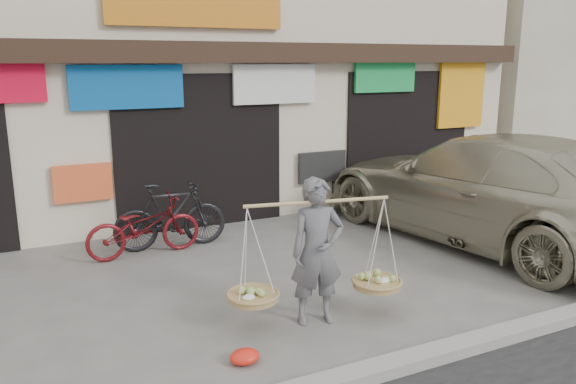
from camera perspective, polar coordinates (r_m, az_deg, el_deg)
name	(u,v)px	position (r m, az deg, el deg)	size (l,w,h in m)	color
ground	(288,297)	(7.21, -0.05, -10.65)	(70.00, 70.00, 0.00)	slate
kerb	(379,370)	(5.65, 9.25, -17.38)	(70.00, 0.25, 0.12)	gray
shophouse_block	(156,35)	(12.69, -13.25, 15.29)	(14.00, 6.32, 7.00)	beige
neighbor_east	(567,51)	(20.86, 26.52, 12.67)	(12.00, 7.00, 6.40)	#B0A791
street_vendor	(317,257)	(6.32, 2.97, -6.61)	(2.00, 0.84, 1.68)	#5D5D62
bike_1	(170,216)	(9.03, -11.86, -2.36)	(0.50, 1.78, 1.07)	black
bike_2	(144,227)	(8.81, -14.45, -3.43)	(0.60, 1.73, 0.91)	#5E1014
suv	(485,187)	(9.73, 19.38, 0.46)	(3.37, 6.44, 1.78)	#ACA68A
red_bag	(245,357)	(5.78, -4.42, -16.33)	(0.31, 0.25, 0.14)	red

